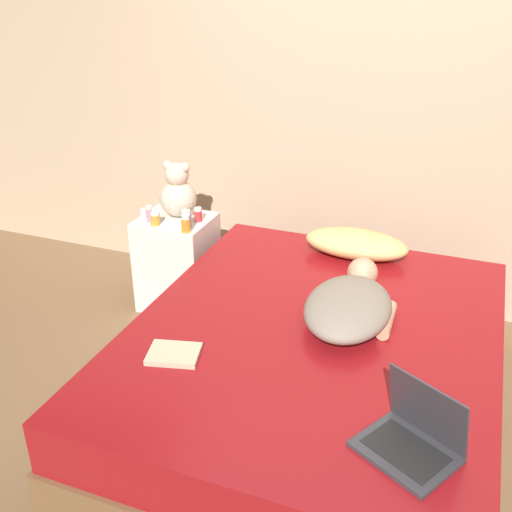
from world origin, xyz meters
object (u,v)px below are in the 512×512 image
(teddy_bear, at_px, (178,193))
(book, at_px, (174,354))
(bottle_blue, at_px, (186,219))
(pillow, at_px, (356,244))
(bottle_orange, at_px, (186,224))
(person_lying, at_px, (350,304))
(laptop, at_px, (414,436))
(bottle_clear, at_px, (144,213))
(bottle_amber, at_px, (155,219))
(bottle_red, at_px, (198,215))
(bottle_pink, at_px, (149,214))

(teddy_bear, height_order, book, teddy_bear)
(teddy_bear, relative_size, bottle_blue, 3.26)
(pillow, xyz_separation_m, bottle_blue, (-0.97, -0.17, 0.07))
(bottle_orange, bearing_deg, book, -65.85)
(person_lying, distance_m, laptop, 0.84)
(bottle_blue, bearing_deg, bottle_clear, 173.87)
(bottle_blue, bearing_deg, bottle_amber, -168.52)
(teddy_bear, bearing_deg, person_lying, -27.67)
(bottle_orange, xyz_separation_m, bottle_red, (-0.01, 0.17, -0.01))
(bottle_orange, height_order, bottle_blue, same)
(teddy_bear, bearing_deg, bottle_amber, -108.78)
(bottle_orange, relative_size, bottle_red, 1.24)
(person_lying, bearing_deg, bottle_clear, 157.73)
(bottle_red, relative_size, bottle_pink, 0.82)
(bottle_pink, height_order, book, bottle_pink)
(teddy_bear, height_order, bottle_orange, teddy_bear)
(bottle_amber, xyz_separation_m, bottle_pink, (-0.05, 0.03, 0.01))
(bottle_clear, distance_m, bottle_blue, 0.31)
(book, bearing_deg, laptop, -10.32)
(book, bearing_deg, person_lying, 42.28)
(pillow, height_order, bottle_clear, bottle_clear)
(pillow, relative_size, bottle_clear, 9.60)
(person_lying, distance_m, teddy_bear, 1.39)
(pillow, bearing_deg, bottle_pink, -171.62)
(teddy_bear, relative_size, book, 1.39)
(pillow, distance_m, bottle_blue, 0.99)
(bottle_pink, bearing_deg, bottle_orange, -11.35)
(bottle_amber, bearing_deg, teddy_bear, 71.22)
(bottle_amber, bearing_deg, pillow, 10.15)
(person_lying, xyz_separation_m, bottle_orange, (-1.07, 0.43, 0.07))
(pillow, bearing_deg, bottle_clear, -173.92)
(bottle_amber, bearing_deg, bottle_red, 34.55)
(pillow, bearing_deg, bottle_amber, -169.85)
(laptop, xyz_separation_m, teddy_bear, (-1.61, 1.39, 0.19))
(laptop, distance_m, bottle_clear, 2.21)
(bottle_red, bearing_deg, pillow, 3.78)
(bottle_red, xyz_separation_m, bottle_pink, (-0.27, -0.12, 0.01))
(pillow, distance_m, laptop, 1.51)
(person_lying, height_order, book, person_lying)
(bottle_amber, distance_m, bottle_clear, 0.14)
(bottle_clear, distance_m, book, 1.35)
(person_lying, height_order, bottle_pink, bottle_pink)
(teddy_bear, distance_m, bottle_red, 0.19)
(teddy_bear, bearing_deg, bottle_orange, -53.09)
(person_lying, relative_size, bottle_amber, 8.94)
(teddy_bear, height_order, bottle_pink, teddy_bear)
(bottle_amber, bearing_deg, bottle_clear, 149.43)
(laptop, relative_size, book, 1.58)
(bottle_orange, relative_size, book, 0.43)
(bottle_clear, relative_size, book, 0.24)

